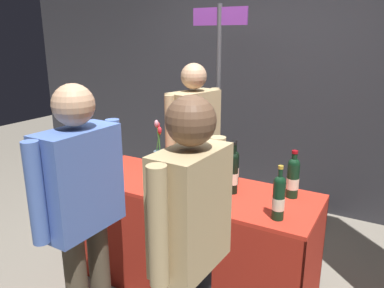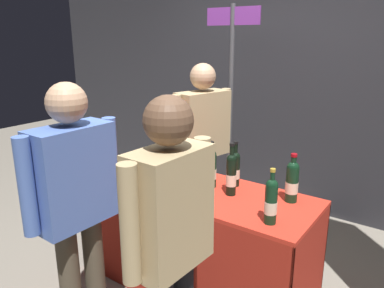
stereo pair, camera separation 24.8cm
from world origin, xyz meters
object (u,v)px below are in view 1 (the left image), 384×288
object	(u,v)px
featured_wine_bottle	(211,167)
booth_signpost	(218,95)
wine_glass_near_vendor	(153,174)
tasting_table	(192,220)
taster_foreground_right	(82,201)
flower_vase	(160,157)
vendor_presenter	(194,137)
display_bottle_0	(233,172)

from	to	relation	value
featured_wine_bottle	booth_signpost	size ratio (longest dim) A/B	0.16
wine_glass_near_vendor	featured_wine_bottle	bearing A→B (deg)	34.34
tasting_table	taster_foreground_right	distance (m)	0.90
flower_vase	booth_signpost	xyz separation A→B (m)	(0.01, 0.98, 0.34)
vendor_presenter	taster_foreground_right	bearing A→B (deg)	17.71
flower_vase	booth_signpost	distance (m)	1.04
display_bottle_0	featured_wine_bottle	bearing A→B (deg)	168.81
display_bottle_0	wine_glass_near_vendor	world-z (taller)	display_bottle_0
featured_wine_bottle	flower_vase	bearing A→B (deg)	174.11
tasting_table	vendor_presenter	xyz separation A→B (m)	(-0.35, 0.64, 0.41)
featured_wine_bottle	taster_foreground_right	size ratio (longest dim) A/B	0.20
vendor_presenter	flower_vase	bearing A→B (deg)	13.73
tasting_table	flower_vase	xyz separation A→B (m)	(-0.34, 0.11, 0.38)
featured_wine_bottle	flower_vase	xyz separation A→B (m)	(-0.45, 0.05, -0.02)
display_bottle_0	wine_glass_near_vendor	xyz separation A→B (m)	(-0.50, -0.19, -0.05)
tasting_table	booth_signpost	world-z (taller)	booth_signpost
wine_glass_near_vendor	flower_vase	world-z (taller)	flower_vase
booth_signpost	display_bottle_0	bearing A→B (deg)	-59.45
taster_foreground_right	booth_signpost	xyz separation A→B (m)	(-0.10, 1.87, 0.32)
taster_foreground_right	wine_glass_near_vendor	bearing A→B (deg)	-0.40
wine_glass_near_vendor	booth_signpost	bearing A→B (deg)	95.60
wine_glass_near_vendor	booth_signpost	xyz separation A→B (m)	(-0.12, 1.25, 0.36)
display_bottle_0	taster_foreground_right	xyz separation A→B (m)	(-0.53, -0.80, -0.00)
wine_glass_near_vendor	booth_signpost	size ratio (longest dim) A/B	0.07
tasting_table	taster_foreground_right	world-z (taller)	taster_foreground_right
flower_vase	vendor_presenter	world-z (taller)	vendor_presenter
flower_vase	taster_foreground_right	bearing A→B (deg)	-83.20
tasting_table	flower_vase	bearing A→B (deg)	162.08
display_bottle_0	vendor_presenter	bearing A→B (deg)	136.22
flower_vase	wine_glass_near_vendor	bearing A→B (deg)	-64.58
vendor_presenter	taster_foreground_right	world-z (taller)	vendor_presenter
taster_foreground_right	vendor_presenter	bearing A→B (deg)	6.09
featured_wine_bottle	display_bottle_0	world-z (taller)	display_bottle_0
display_bottle_0	flower_vase	bearing A→B (deg)	172.59
featured_wine_bottle	booth_signpost	xyz separation A→B (m)	(-0.45, 1.03, 0.33)
display_bottle_0	wine_glass_near_vendor	size ratio (longest dim) A/B	2.49
tasting_table	display_bottle_0	distance (m)	0.50
flower_vase	taster_foreground_right	xyz separation A→B (m)	(0.11, -0.89, 0.02)
display_bottle_0	flower_vase	xyz separation A→B (m)	(-0.63, 0.08, -0.02)
wine_glass_near_vendor	flower_vase	size ratio (longest dim) A/B	0.34
featured_wine_bottle	vendor_presenter	size ratio (longest dim) A/B	0.20
display_bottle_0	tasting_table	bearing A→B (deg)	-174.32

